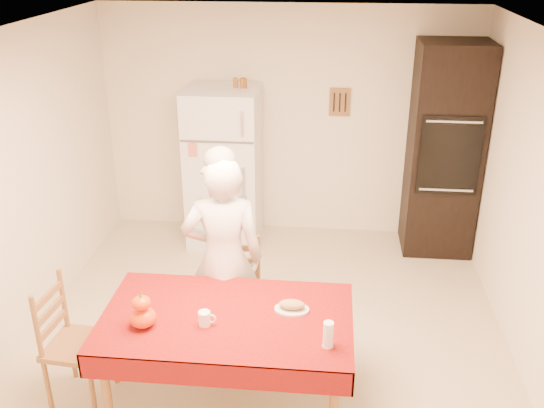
# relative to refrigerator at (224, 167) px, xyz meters

# --- Properties ---
(floor) EXTENTS (4.50, 4.50, 0.00)m
(floor) POSITION_rel_refrigerator_xyz_m (0.65, -1.88, -0.85)
(floor) COLOR #CAB392
(floor) RESTS_ON ground
(room_shell) EXTENTS (4.02, 4.52, 2.51)m
(room_shell) POSITION_rel_refrigerator_xyz_m (0.65, -1.88, 0.77)
(room_shell) COLOR beige
(room_shell) RESTS_ON ground
(refrigerator) EXTENTS (0.75, 0.74, 1.70)m
(refrigerator) POSITION_rel_refrigerator_xyz_m (0.00, 0.00, 0.00)
(refrigerator) COLOR white
(refrigerator) RESTS_ON floor
(oven_cabinet) EXTENTS (0.70, 0.62, 2.20)m
(oven_cabinet) POSITION_rel_refrigerator_xyz_m (2.28, 0.05, 0.25)
(oven_cabinet) COLOR black
(oven_cabinet) RESTS_ON floor
(dining_table) EXTENTS (1.70, 1.00, 0.76)m
(dining_table) POSITION_rel_refrigerator_xyz_m (0.47, -2.59, -0.16)
(dining_table) COLOR brown
(dining_table) RESTS_ON floor
(chair_far) EXTENTS (0.46, 0.44, 0.95)m
(chair_far) POSITION_rel_refrigerator_xyz_m (0.41, -1.88, -0.34)
(chair_far) COLOR brown
(chair_far) RESTS_ON floor
(chair_left) EXTENTS (0.44, 0.45, 0.95)m
(chair_left) POSITION_rel_refrigerator_xyz_m (-0.68, -2.60, -0.34)
(chair_left) COLOR brown
(chair_left) RESTS_ON floor
(seated_woman) EXTENTS (0.67, 0.49, 1.70)m
(seated_woman) POSITION_rel_refrigerator_xyz_m (0.34, -1.98, -0.00)
(seated_woman) COLOR silver
(seated_woman) RESTS_ON floor
(coffee_mug) EXTENTS (0.08, 0.08, 0.10)m
(coffee_mug) POSITION_rel_refrigerator_xyz_m (0.34, -2.71, -0.04)
(coffee_mug) COLOR white
(coffee_mug) RESTS_ON dining_table
(pumpkin_lower) EXTENTS (0.18, 0.18, 0.13)m
(pumpkin_lower) POSITION_rel_refrigerator_xyz_m (-0.06, -2.76, -0.02)
(pumpkin_lower) COLOR #E05B05
(pumpkin_lower) RESTS_ON dining_table
(pumpkin_upper) EXTENTS (0.12, 0.12, 0.09)m
(pumpkin_upper) POSITION_rel_refrigerator_xyz_m (-0.06, -2.76, 0.09)
(pumpkin_upper) COLOR #EE5105
(pumpkin_upper) RESTS_ON pumpkin_lower
(wine_glass) EXTENTS (0.07, 0.07, 0.18)m
(wine_glass) POSITION_rel_refrigerator_xyz_m (1.15, -2.85, -0.00)
(wine_glass) COLOR white
(wine_glass) RESTS_ON dining_table
(bread_plate) EXTENTS (0.24, 0.24, 0.02)m
(bread_plate) POSITION_rel_refrigerator_xyz_m (0.90, -2.49, -0.08)
(bread_plate) COLOR silver
(bread_plate) RESTS_ON dining_table
(bread_loaf) EXTENTS (0.18, 0.10, 0.06)m
(bread_loaf) POSITION_rel_refrigerator_xyz_m (0.90, -2.49, -0.04)
(bread_loaf) COLOR #A78952
(bread_loaf) RESTS_ON bread_plate
(spice_jar_left) EXTENTS (0.05, 0.05, 0.10)m
(spice_jar_left) POSITION_rel_refrigerator_xyz_m (0.14, 0.05, 0.90)
(spice_jar_left) COLOR #92561A
(spice_jar_left) RESTS_ON refrigerator
(spice_jar_mid) EXTENTS (0.05, 0.05, 0.10)m
(spice_jar_mid) POSITION_rel_refrigerator_xyz_m (0.21, 0.05, 0.90)
(spice_jar_mid) COLOR #91571A
(spice_jar_mid) RESTS_ON refrigerator
(spice_jar_right) EXTENTS (0.05, 0.05, 0.10)m
(spice_jar_right) POSITION_rel_refrigerator_xyz_m (0.23, 0.05, 0.90)
(spice_jar_right) COLOR brown
(spice_jar_right) RESTS_ON refrigerator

